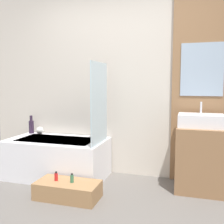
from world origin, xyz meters
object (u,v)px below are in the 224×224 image
Objects in this scene: wooden_step_bench at (68,190)px; sink at (201,121)px; vase_round_light at (40,130)px; bottle_soap_secondary at (72,178)px; bathtub at (57,158)px; vase_tall_dark at (31,126)px; bottle_soap_primary at (56,177)px.

sink reaches higher than wooden_step_bench.
vase_round_light is 1.05× the size of bottle_soap_secondary.
bathtub is at bearing 127.42° from wooden_step_bench.
vase_tall_dark is 2.62× the size of bottle_soap_primary.
vase_round_light is at bearing -6.13° from vase_tall_dark.
sink is 1.79m from bottle_soap_primary.
wooden_step_bench is (0.44, -0.58, -0.17)m from bathtub.
vase_tall_dark is at bearing 139.96° from wooden_step_bench.
vase_round_light is at bearing 130.72° from bottle_soap_primary.
wooden_step_bench is 1.43m from vase_tall_dark.
bathtub reaches higher than bottle_soap_secondary.
sink is 1.90× the size of vase_tall_dark.
bottle_soap_secondary is (0.49, -0.58, -0.03)m from bathtub.
bathtub is 0.76m from bottle_soap_secondary.
vase_round_light is 1.29m from bottle_soap_secondary.
sink is 2.44m from vase_tall_dark.
wooden_step_bench is 1.72m from sink.
wooden_step_bench is 1.30m from vase_round_light.
vase_round_light reaches higher than wooden_step_bench.
vase_tall_dark is at bearing 175.61° from sink.
wooden_step_bench is 0.20m from bottle_soap_primary.
sink is at bearing 23.44° from bottle_soap_primary.
bathtub reaches higher than bottle_soap_primary.
vase_round_light is 1.16m from bottle_soap_primary.
vase_round_light is (-0.42, 0.26, 0.31)m from bathtub.
vase_round_light reaches higher than bottle_soap_primary.
vase_round_light is 1.04× the size of bottle_soap_primary.
sink is at bearing 2.91° from bathtub.
sink is 4.79× the size of vase_round_light.
vase_round_light is (-0.86, 0.84, 0.48)m from wooden_step_bench.
vase_tall_dark is (-1.02, 0.85, 0.54)m from wooden_step_bench.
bathtub is at bearing 117.45° from bottle_soap_primary.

